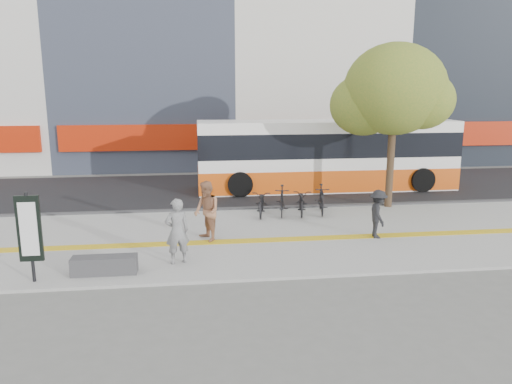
{
  "coord_description": "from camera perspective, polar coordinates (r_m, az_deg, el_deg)",
  "views": [
    {
      "loc": [
        -0.27,
        -13.07,
        4.64
      ],
      "look_at": [
        1.62,
        2.0,
        1.38
      ],
      "focal_mm": 34.09,
      "sensor_mm": 36.0,
      "label": 1
    }
  ],
  "objects": [
    {
      "name": "tactile_strip",
      "position": [
        14.79,
        -5.8,
        -5.9
      ],
      "size": [
        40.0,
        0.45,
        0.01
      ],
      "primitive_type": "cube",
      "color": "gold",
      "rests_on": "sidewalk"
    },
    {
      "name": "bicycle_row",
      "position": [
        17.88,
        4.14,
        -1.05
      ],
      "size": [
        3.11,
        1.89,
        1.05
      ],
      "color": "black",
      "rests_on": "sidewalk"
    },
    {
      "name": "signboard",
      "position": [
        12.64,
        -25.06,
        -4.07
      ],
      "size": [
        0.55,
        0.1,
        2.2
      ],
      "color": "black",
      "rests_on": "sidewalk"
    },
    {
      "name": "bus",
      "position": [
        22.6,
        8.29,
        4.09
      ],
      "size": [
        11.78,
        2.79,
        3.14
      ],
      "color": "white",
      "rests_on": "street"
    },
    {
      "name": "seated_woman",
      "position": [
        12.96,
        -9.24,
        -4.55
      ],
      "size": [
        0.73,
        0.58,
        1.76
      ],
      "primitive_type": "imported",
      "rotation": [
        0.0,
        0.0,
        3.41
      ],
      "color": "black",
      "rests_on": "sidewalk"
    },
    {
      "name": "bench",
      "position": [
        12.85,
        -17.35,
        -8.19
      ],
      "size": [
        1.6,
        0.45,
        0.45
      ],
      "primitive_type": "cube",
      "color": "#323235",
      "rests_on": "sidewalk"
    },
    {
      "name": "pedestrian_tan",
      "position": [
        14.75,
        -5.81,
        -2.26
      ],
      "size": [
        0.99,
        1.09,
        1.83
      ],
      "primitive_type": "imported",
      "rotation": [
        0.0,
        0.0,
        -1.16
      ],
      "color": "#A06C4C",
      "rests_on": "sidewalk"
    },
    {
      "name": "ground",
      "position": [
        13.87,
        -5.68,
        -7.5
      ],
      "size": [
        120.0,
        120.0,
        0.0
      ],
      "primitive_type": "plane",
      "color": "#5F5F5B",
      "rests_on": "ground"
    },
    {
      "name": "pedestrian_dark",
      "position": [
        15.48,
        14.12,
        -2.51
      ],
      "size": [
        0.66,
        1.03,
        1.51
      ],
      "primitive_type": "imported",
      "rotation": [
        0.0,
        0.0,
        1.46
      ],
      "color": "black",
      "rests_on": "sidewalk"
    },
    {
      "name": "street_tree",
      "position": [
        19.38,
        15.76,
        11.29
      ],
      "size": [
        4.4,
        3.8,
        6.31
      ],
      "color": "#3B2C1B",
      "rests_on": "sidewalk"
    },
    {
      "name": "curb",
      "position": [
        18.64,
        -6.12,
        -2.16
      ],
      "size": [
        40.0,
        0.25,
        0.14
      ],
      "primitive_type": "cube",
      "color": "#323235",
      "rests_on": "ground"
    },
    {
      "name": "street",
      "position": [
        22.54,
        -6.33,
        0.23
      ],
      "size": [
        40.0,
        8.0,
        0.06
      ],
      "primitive_type": "cube",
      "color": "black",
      "rests_on": "ground"
    },
    {
      "name": "sidewalk",
      "position": [
        15.28,
        -5.85,
        -5.48
      ],
      "size": [
        40.0,
        7.0,
        0.08
      ],
      "primitive_type": "cube",
      "color": "gray",
      "rests_on": "ground"
    }
  ]
}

